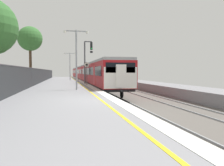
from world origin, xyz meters
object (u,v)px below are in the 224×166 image
(signal_gantry, at_px, (87,57))
(speed_limit_sign, at_px, (87,70))
(commuter_train_at_platform, at_px, (85,73))
(platform_lamp_mid, at_px, (76,54))
(platform_lamp_far, at_px, (70,64))
(background_tree_centre, at_px, (30,39))

(signal_gantry, xyz_separation_m, speed_limit_sign, (-0.36, -3.42, -1.70))
(commuter_train_at_platform, xyz_separation_m, speed_limit_sign, (-1.85, -22.73, 0.39))
(platform_lamp_mid, xyz_separation_m, platform_lamp_far, (-0.00, 20.76, -0.05))
(commuter_train_at_platform, distance_m, signal_gantry, 19.48)
(speed_limit_sign, xyz_separation_m, platform_lamp_mid, (-1.48, -6.32, 1.30))
(speed_limit_sign, height_order, platform_lamp_mid, platform_lamp_mid)
(platform_lamp_mid, bearing_deg, platform_lamp_far, 90.00)
(platform_lamp_far, bearing_deg, speed_limit_sign, -84.13)
(platform_lamp_far, xyz_separation_m, background_tree_centre, (-5.44, -7.66, 2.96))
(background_tree_centre, bearing_deg, platform_lamp_far, 54.62)
(platform_lamp_mid, distance_m, background_tree_centre, 14.48)
(platform_lamp_far, bearing_deg, signal_gantry, -80.51)
(speed_limit_sign, xyz_separation_m, platform_lamp_far, (-1.48, 14.45, 1.25))
(platform_lamp_far, height_order, background_tree_centre, background_tree_centre)
(commuter_train_at_platform, xyz_separation_m, background_tree_centre, (-8.77, -15.94, 4.61))
(signal_gantry, distance_m, speed_limit_sign, 3.84)
(speed_limit_sign, xyz_separation_m, background_tree_centre, (-6.92, 6.79, 4.22))
(commuter_train_at_platform, distance_m, platform_lamp_far, 9.08)
(background_tree_centre, bearing_deg, commuter_train_at_platform, 61.19)
(speed_limit_sign, bearing_deg, platform_lamp_mid, -103.23)
(commuter_train_at_platform, relative_size, platform_lamp_far, 12.82)
(signal_gantry, relative_size, platform_lamp_far, 1.12)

